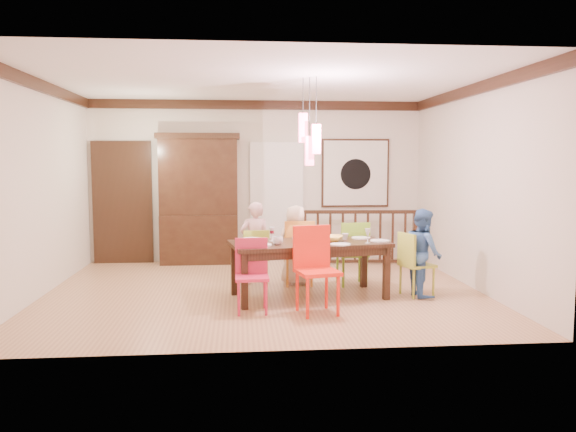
{
  "coord_description": "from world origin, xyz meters",
  "views": [
    {
      "loc": [
        -0.35,
        -7.72,
        1.81
      ],
      "look_at": [
        0.34,
        0.01,
        1.06
      ],
      "focal_mm": 35.0,
      "sensor_mm": 36.0,
      "label": 1
    }
  ],
  "objects": [
    {
      "name": "wine_glass_a",
      "position": [
        0.09,
        -0.3,
        0.84
      ],
      "size": [
        0.08,
        0.08,
        0.19
      ],
      "primitive_type": null,
      "color": "#590C19",
      "rests_on": "dining_table"
    },
    {
      "name": "chair_far_right",
      "position": [
        1.31,
        0.31,
        0.54
      ],
      "size": [
        0.46,
        0.46,
        0.94
      ],
      "rotation": [
        0.0,
        0.0,
        3.22
      ],
      "color": "#6EA223",
      "rests_on": "floor"
    },
    {
      "name": "person_far_left",
      "position": [
        -0.11,
        0.5,
        0.61
      ],
      "size": [
        0.48,
        0.35,
        1.22
      ],
      "primitive_type": "imported",
      "rotation": [
        0.0,
        0.0,
        3.29
      ],
      "color": "beige",
      "rests_on": "floor"
    },
    {
      "name": "plate_far_mid",
      "position": [
        0.56,
        -0.13,
        0.76
      ],
      "size": [
        0.26,
        0.26,
        0.01
      ],
      "primitive_type": "cylinder",
      "color": "white",
      "rests_on": "dining_table"
    },
    {
      "name": "plate_end_right",
      "position": [
        1.53,
        -0.43,
        0.76
      ],
      "size": [
        0.26,
        0.26,
        0.01
      ],
      "primitive_type": "cylinder",
      "color": "white",
      "rests_on": "dining_table"
    },
    {
      "name": "wine_glass_c",
      "position": [
        0.51,
        -0.67,
        0.84
      ],
      "size": [
        0.08,
        0.08,
        0.19
      ],
      "primitive_type": null,
      "color": "#590C19",
      "rests_on": "dining_table"
    },
    {
      "name": "cup_left",
      "position": [
        0.15,
        -0.63,
        0.8
      ],
      "size": [
        0.17,
        0.17,
        0.11
      ],
      "primitive_type": "imported",
      "rotation": [
        0.0,
        0.0,
        0.29
      ],
      "color": "silver",
      "rests_on": "dining_table"
    },
    {
      "name": "white_doorway",
      "position": [
        0.35,
        2.46,
        1.05
      ],
      "size": [
        0.97,
        0.05,
        2.22
      ],
      "primitive_type": "cube",
      "color": "silver",
      "rests_on": "wall_back"
    },
    {
      "name": "ceiling",
      "position": [
        0.0,
        0.0,
        2.9
      ],
      "size": [
        6.0,
        6.0,
        0.0
      ],
      "primitive_type": "plane",
      "rotation": [
        3.14,
        0.0,
        0.0
      ],
      "color": "white",
      "rests_on": "wall_back"
    },
    {
      "name": "chair_far_left",
      "position": [
        -0.12,
        0.4,
        0.48
      ],
      "size": [
        0.42,
        0.42,
        0.83
      ],
      "rotation": [
        0.0,
        0.0,
        3.28
      ],
      "color": "#B5D036",
      "rests_on": "floor"
    },
    {
      "name": "china_hutch",
      "position": [
        -1.04,
        2.3,
        1.16
      ],
      "size": [
        1.46,
        0.46,
        2.3
      ],
      "color": "black",
      "rests_on": "floor"
    },
    {
      "name": "plate_near_left",
      "position": [
        -0.06,
        -0.66,
        0.76
      ],
      "size": [
        0.26,
        0.26,
        0.01
      ],
      "primitive_type": "cylinder",
      "color": "white",
      "rests_on": "dining_table"
    },
    {
      "name": "napkin",
      "position": [
        0.52,
        -0.8,
        0.76
      ],
      "size": [
        0.18,
        0.14,
        0.01
      ],
      "primitive_type": "cube",
      "color": "#D83359",
      "rests_on": "dining_table"
    },
    {
      "name": "wall_right",
      "position": [
        3.0,
        0.0,
        1.45
      ],
      "size": [
        0.0,
        5.0,
        5.0
      ],
      "primitive_type": "plane",
      "rotation": [
        1.57,
        0.0,
        -1.57
      ],
      "color": "beige",
      "rests_on": "floor"
    },
    {
      "name": "chair_near_left",
      "position": [
        -0.19,
        -1.08,
        0.5
      ],
      "size": [
        0.4,
        0.4,
        0.88
      ],
      "rotation": [
        0.0,
        0.0,
        0.01
      ],
      "color": "#C82142",
      "rests_on": "floor"
    },
    {
      "name": "chair_near_mid",
      "position": [
        0.58,
        -1.21,
        0.59
      ],
      "size": [
        0.56,
        0.56,
        1.04
      ],
      "rotation": [
        0.0,
        0.0,
        0.21
      ],
      "color": "red",
      "rests_on": "floor"
    },
    {
      "name": "chair_far_mid",
      "position": [
        0.52,
        0.38,
        0.55
      ],
      "size": [
        0.44,
        0.44,
        0.96
      ],
      "rotation": [
        0.0,
        0.0,
        3.14
      ],
      "color": "orange",
      "rests_on": "floor"
    },
    {
      "name": "plate_near_mid",
      "position": [
        0.95,
        -0.71,
        0.76
      ],
      "size": [
        0.26,
        0.26,
        0.01
      ],
      "primitive_type": "cylinder",
      "color": "white",
      "rests_on": "dining_table"
    },
    {
      "name": "serving_bowl",
      "position": [
        0.86,
        -0.42,
        0.79
      ],
      "size": [
        0.42,
        0.42,
        0.08
      ],
      "primitive_type": "imported",
      "rotation": [
        0.0,
        0.0,
        -0.3
      ],
      "color": "gold",
      "rests_on": "dining_table"
    },
    {
      "name": "floor",
      "position": [
        0.0,
        0.0,
        0.0
      ],
      "size": [
        6.0,
        6.0,
        0.0
      ],
      "primitive_type": "plane",
      "color": "#A87551",
      "rests_on": "ground"
    },
    {
      "name": "crown_molding",
      "position": [
        0.0,
        0.0,
        2.82
      ],
      "size": [
        6.0,
        5.0,
        0.16
      ],
      "primitive_type": null,
      "color": "black",
      "rests_on": "wall_back"
    },
    {
      "name": "wine_glass_d",
      "position": [
        1.33,
        -0.59,
        0.84
      ],
      "size": [
        0.08,
        0.08,
        0.19
      ],
      "primitive_type": null,
      "color": "silver",
      "rests_on": "dining_table"
    },
    {
      "name": "wall_back",
      "position": [
        0.0,
        2.5,
        1.45
      ],
      "size": [
        6.0,
        0.0,
        6.0
      ],
      "primitive_type": "plane",
      "rotation": [
        1.57,
        0.0,
        0.0
      ],
      "color": "beige",
      "rests_on": "floor"
    },
    {
      "name": "person_end_right",
      "position": [
        2.12,
        -0.45,
        0.59
      ],
      "size": [
        0.49,
        0.61,
        1.19
      ],
      "primitive_type": "imported",
      "rotation": [
        0.0,
        0.0,
        1.65
      ],
      "color": "#3C6AA9",
      "rests_on": "floor"
    },
    {
      "name": "plate_far_right",
      "position": [
        1.34,
        -0.12,
        0.76
      ],
      "size": [
        0.26,
        0.26,
        0.01
      ],
      "primitive_type": "cylinder",
      "color": "white",
      "rests_on": "dining_table"
    },
    {
      "name": "wall_left",
      "position": [
        -3.0,
        0.0,
        1.45
      ],
      "size": [
        0.0,
        5.0,
        5.0
      ],
      "primitive_type": "plane",
      "rotation": [
        1.57,
        0.0,
        1.57
      ],
      "color": "beige",
      "rests_on": "floor"
    },
    {
      "name": "chair_end_right",
      "position": [
        2.06,
        -0.42,
        0.49
      ],
      "size": [
        0.48,
        0.48,
        0.86
      ],
      "rotation": [
        0.0,
        0.0,
        1.86
      ],
      "color": "#A2B033",
      "rests_on": "floor"
    },
    {
      "name": "small_bowl",
      "position": [
        0.46,
        -0.4,
        0.78
      ],
      "size": [
        0.23,
        0.23,
        0.06
      ],
      "primitive_type": "imported",
      "rotation": [
        0.0,
        0.0,
        0.19
      ],
      "color": "white",
      "rests_on": "dining_table"
    },
    {
      "name": "dining_table",
      "position": [
        0.58,
        -0.4,
        0.66
      ],
      "size": [
        2.18,
        1.27,
        0.75
      ],
      "rotation": [
        0.0,
        0.0,
        0.17
      ],
      "color": "black",
      "rests_on": "floor"
    },
    {
      "name": "plate_far_left",
      "position": [
        -0.18,
        -0.08,
        0.76
      ],
      "size": [
        0.26,
        0.26,
        0.01
      ],
      "primitive_type": "cylinder",
      "color": "white",
      "rests_on": "dining_table"
    },
    {
      "name": "pendant_cluster",
      "position": [
        0.58,
        -0.4,
        2.11
      ],
      "size": [
        0.27,
        0.21,
        1.14
      ],
      "color": "#FF4C70",
      "rests_on": "ceiling"
    },
    {
      "name": "panel_door",
      "position": [
        -2.4,
        2.45,
        1.05
      ],
      "size": [
        1.04,
        0.07,
        2.24
      ],
      "primitive_type": "cube",
      "color": "black",
      "rests_on": "wall_back"
    },
    {
      "name": "wine_glass_b",
      "position": [
        0.77,
        -0.17,
        0.84
      ],
      "size": [
        0.08,
        0.08,
        0.19
      ],
      "primitive_type": null,
      "color": "silver",
      "rests_on": "dining_table"
    },
    {
      "name": "cup_right",
      "position": [
        1.1,
        -0.25,
        0.79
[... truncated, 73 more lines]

